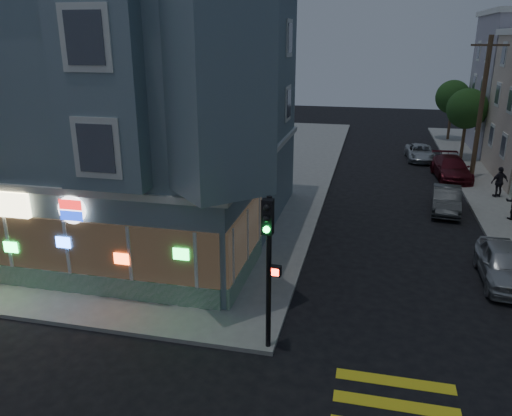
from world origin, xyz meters
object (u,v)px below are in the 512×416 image
(utility_pole, at_px, (481,107))
(street_tree_near, at_px, (467,109))
(street_tree_far, at_px, (453,97))
(traffic_signal, at_px, (269,250))
(parked_car_d, at_px, (420,153))
(parked_car_c, at_px, (451,168))
(parked_car_b, at_px, (446,200))
(pedestrian_b, at_px, (499,182))
(parked_car_a, at_px, (505,264))

(utility_pole, height_order, street_tree_near, utility_pole)
(street_tree_far, distance_m, traffic_signal, 37.03)
(street_tree_near, xyz_separation_m, street_tree_far, (0.00, 8.00, 0.00))
(parked_car_d, bearing_deg, parked_car_c, -75.72)
(parked_car_b, bearing_deg, pedestrian_b, 48.78)
(street_tree_far, bearing_deg, pedestrian_b, -88.10)
(parked_car_c, relative_size, traffic_signal, 1.07)
(street_tree_near, relative_size, parked_car_a, 1.22)
(utility_pole, bearing_deg, parked_car_c, 177.50)
(street_tree_far, xyz_separation_m, parked_car_a, (-1.50, -29.27, -3.20))
(street_tree_near, xyz_separation_m, parked_car_d, (-3.10, -0.74, -3.34))
(pedestrian_b, bearing_deg, parked_car_a, 54.92)
(street_tree_far, xyz_separation_m, pedestrian_b, (0.60, -18.01, -2.89))
(traffic_signal, bearing_deg, pedestrian_b, 64.36)
(utility_pole, xyz_separation_m, parked_car_d, (-2.90, 5.26, -4.20))
(utility_pole, xyz_separation_m, street_tree_near, (0.20, 6.00, -0.86))
(street_tree_far, bearing_deg, parked_car_a, -92.93)
(parked_car_d, distance_m, traffic_signal, 27.93)
(utility_pole, xyz_separation_m, street_tree_far, (0.20, 14.00, -0.86))
(pedestrian_b, bearing_deg, street_tree_near, -111.12)
(street_tree_far, bearing_deg, utility_pole, -90.82)
(parked_car_a, distance_m, parked_car_b, 8.32)
(street_tree_far, height_order, parked_car_c, street_tree_far)
(street_tree_near, bearing_deg, parked_car_b, -101.44)
(parked_car_a, distance_m, parked_car_c, 15.32)
(parked_car_c, distance_m, traffic_signal, 23.40)
(parked_car_c, xyz_separation_m, parked_car_d, (-1.60, 5.20, -0.14))
(utility_pole, distance_m, parked_car_d, 7.33)
(parked_car_a, xyz_separation_m, parked_car_c, (0.00, 15.32, -0.00))
(street_tree_far, height_order, parked_car_b, street_tree_far)
(pedestrian_b, distance_m, parked_car_a, 11.45)
(parked_car_a, xyz_separation_m, traffic_signal, (-7.88, -6.55, 2.61))
(street_tree_near, bearing_deg, pedestrian_b, -86.59)
(street_tree_near, relative_size, traffic_signal, 1.12)
(parked_car_a, relative_size, parked_car_d, 1.01)
(parked_car_c, xyz_separation_m, traffic_signal, (-7.88, -21.88, 2.61))
(utility_pole, relative_size, parked_car_d, 2.10)
(parked_car_c, bearing_deg, utility_pole, -7.38)
(traffic_signal, bearing_deg, parked_car_a, 43.37)
(utility_pole, bearing_deg, street_tree_near, 88.09)
(pedestrian_b, relative_size, traffic_signal, 0.38)
(parked_car_a, distance_m, traffic_signal, 10.58)
(utility_pole, distance_m, street_tree_far, 14.03)
(parked_car_d, bearing_deg, utility_pole, -63.93)
(parked_car_a, bearing_deg, traffic_signal, -139.29)
(street_tree_near, height_order, parked_car_a, street_tree_near)
(parked_car_b, bearing_deg, traffic_signal, -108.69)
(parked_car_a, height_order, traffic_signal, traffic_signal)
(parked_car_d, bearing_deg, parked_car_a, -88.35)
(parked_car_a, height_order, parked_car_c, parked_car_a)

